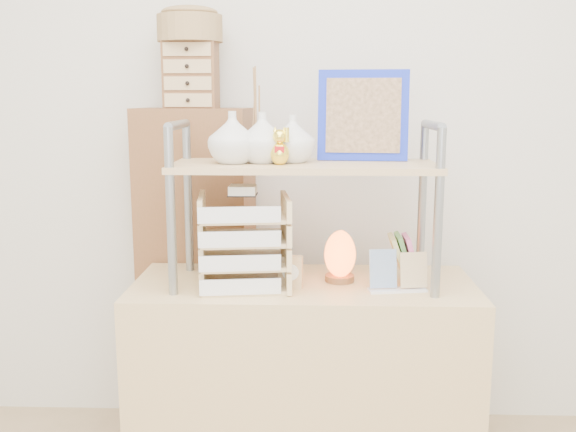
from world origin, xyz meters
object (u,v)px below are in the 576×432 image
Objects in this scene: desk at (303,382)px; salt_lamp at (340,256)px; cabinet at (198,273)px; letter_tray at (244,247)px.

salt_lamp reaches higher than desk.
cabinet is 0.69m from salt_lamp.
salt_lamp is (0.13, 0.02, 0.47)m from desk.
desk is 3.41× the size of letter_tray.
cabinet reaches higher than desk.
cabinet is 3.83× the size of letter_tray.
cabinet is at bearing 148.61° from salt_lamp.
salt_lamp is (0.33, 0.08, -0.05)m from letter_tray.
cabinet is at bearing 140.12° from desk.
letter_tray reaches higher than salt_lamp.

